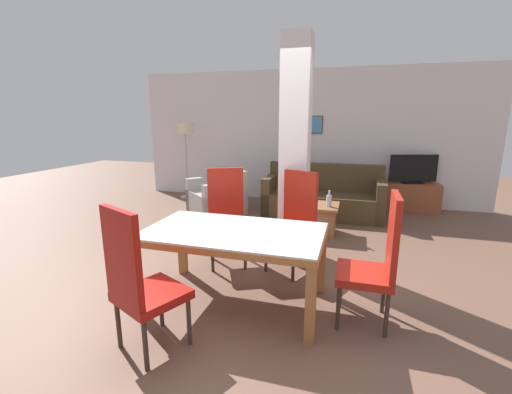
% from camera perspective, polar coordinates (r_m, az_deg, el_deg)
% --- Properties ---
extents(ground_plane, '(18.00, 18.00, 0.00)m').
position_cam_1_polar(ground_plane, '(3.50, -3.54, -16.88)').
color(ground_plane, brown).
extents(back_wall, '(7.20, 0.09, 2.70)m').
position_cam_1_polar(back_wall, '(7.29, 8.10, 9.89)').
color(back_wall, silver).
rests_on(back_wall, ground_plane).
extents(divider_pillar, '(0.34, 0.34, 2.70)m').
position_cam_1_polar(divider_pillar, '(4.27, 6.53, 7.69)').
color(divider_pillar, silver).
rests_on(divider_pillar, ground_plane).
extents(dining_table, '(1.66, 0.96, 0.73)m').
position_cam_1_polar(dining_table, '(3.25, -3.68, -7.90)').
color(dining_table, '#A46737').
rests_on(dining_table, ground_plane).
extents(dining_chair_near_left, '(0.61, 0.61, 1.15)m').
position_cam_1_polar(dining_chair_near_left, '(2.70, -18.97, -12.95)').
color(dining_chair_near_left, '#A1160F').
rests_on(dining_chair_near_left, ground_plane).
extents(dining_chair_head_right, '(0.46, 0.46, 1.15)m').
position_cam_1_polar(dining_chair_head_right, '(3.08, 19.53, -9.65)').
color(dining_chair_head_right, '#A11E13').
rests_on(dining_chair_head_right, ground_plane).
extents(dining_chair_far_right, '(0.61, 0.61, 1.15)m').
position_cam_1_polar(dining_chair_far_right, '(3.98, 6.44, -3.79)').
color(dining_chair_far_right, '#A11F12').
rests_on(dining_chair_far_right, ground_plane).
extents(dining_chair_far_left, '(0.61, 0.61, 1.15)m').
position_cam_1_polar(dining_chair_far_left, '(4.17, -4.93, -2.96)').
color(dining_chair_far_left, '#A01E13').
rests_on(dining_chair_far_left, ground_plane).
extents(sofa, '(2.10, 0.87, 0.91)m').
position_cam_1_polar(sofa, '(6.35, 11.11, -0.23)').
color(sofa, '#42341E').
rests_on(sofa, ground_plane).
extents(armchair, '(1.24, 1.24, 0.80)m').
position_cam_1_polar(armchair, '(6.47, -6.33, -0.04)').
color(armchair, '#9F9996').
rests_on(armchair, ground_plane).
extents(coffee_table, '(0.67, 0.58, 0.45)m').
position_cam_1_polar(coffee_table, '(5.35, 9.91, -3.52)').
color(coffee_table, brown).
rests_on(coffee_table, ground_plane).
extents(bottle, '(0.08, 0.08, 0.24)m').
position_cam_1_polar(bottle, '(5.18, 12.06, -0.56)').
color(bottle, '#B2B7BC').
rests_on(bottle, coffee_table).
extents(tv_stand, '(1.02, 0.40, 0.53)m').
position_cam_1_polar(tv_stand, '(7.16, 24.33, 0.01)').
color(tv_stand, brown).
rests_on(tv_stand, ground_plane).
extents(tv_screen, '(0.86, 0.31, 0.54)m').
position_cam_1_polar(tv_screen, '(7.07, 24.74, 4.20)').
color(tv_screen, black).
rests_on(tv_screen, tv_stand).
extents(floor_lamp, '(0.36, 0.36, 1.63)m').
position_cam_1_polar(floor_lamp, '(7.64, -11.73, 10.11)').
color(floor_lamp, '#B7B7BC').
rests_on(floor_lamp, ground_plane).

